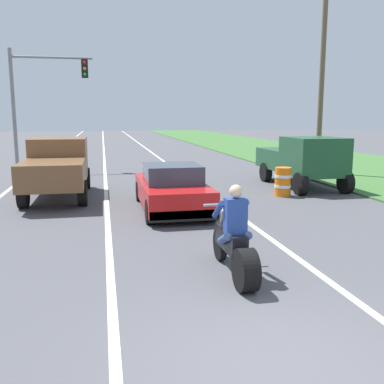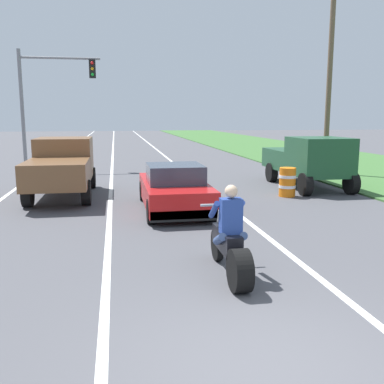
% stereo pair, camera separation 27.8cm
% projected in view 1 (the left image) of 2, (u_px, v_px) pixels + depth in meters
% --- Properties ---
extents(ground_plane, '(160.00, 160.00, 0.00)m').
position_uv_depth(ground_plane, '(282.00, 368.00, 4.78)').
color(ground_plane, '#4C4C51').
extents(lane_stripe_left_solid, '(0.14, 120.00, 0.01)m').
position_uv_depth(lane_stripe_left_solid, '(36.00, 169.00, 23.01)').
color(lane_stripe_left_solid, white).
rests_on(lane_stripe_left_solid, ground).
extents(lane_stripe_right_solid, '(0.14, 120.00, 0.01)m').
position_uv_depth(lane_stripe_right_solid, '(170.00, 166.00, 24.43)').
color(lane_stripe_right_solid, white).
rests_on(lane_stripe_right_solid, ground).
extents(lane_stripe_centre_dashed, '(0.14, 120.00, 0.01)m').
position_uv_depth(lane_stripe_centre_dashed, '(105.00, 167.00, 23.72)').
color(lane_stripe_centre_dashed, white).
rests_on(lane_stripe_centre_dashed, ground).
extents(grass_verge_right, '(10.00, 120.00, 0.06)m').
position_uv_depth(grass_verge_right, '(334.00, 161.00, 26.43)').
color(grass_verge_right, '#3D6B33').
rests_on(grass_verge_right, ground).
extents(motorcycle_with_rider, '(0.70, 2.21, 1.62)m').
position_uv_depth(motorcycle_with_rider, '(235.00, 244.00, 7.38)').
color(motorcycle_with_rider, black).
rests_on(motorcycle_with_rider, ground).
extents(sports_car_red, '(1.84, 4.30, 1.37)m').
position_uv_depth(sports_car_red, '(172.00, 189.00, 12.73)').
color(sports_car_red, red).
rests_on(sports_car_red, ground).
extents(pickup_truck_left_lane_brown, '(2.02, 4.80, 1.98)m').
position_uv_depth(pickup_truck_left_lane_brown, '(57.00, 165.00, 14.67)').
color(pickup_truck_left_lane_brown, brown).
rests_on(pickup_truck_left_lane_brown, ground).
extents(pickup_truck_right_shoulder_dark_green, '(2.02, 4.80, 1.98)m').
position_uv_depth(pickup_truck_right_shoulder_dark_green, '(302.00, 159.00, 16.93)').
color(pickup_truck_right_shoulder_dark_green, '#1E4C2D').
rests_on(pickup_truck_right_shoulder_dark_green, ground).
extents(traffic_light_mast_near, '(3.99, 0.34, 6.00)m').
position_uv_depth(traffic_light_mast_near, '(38.00, 91.00, 21.49)').
color(traffic_light_mast_near, gray).
rests_on(traffic_light_mast_near, ground).
extents(utility_pole_roadside, '(0.24, 0.24, 8.53)m').
position_uv_depth(utility_pole_roadside, '(322.00, 83.00, 20.30)').
color(utility_pole_roadside, brown).
rests_on(utility_pole_roadside, ground).
extents(construction_barrel_nearest, '(0.58, 0.58, 1.00)m').
position_uv_depth(construction_barrel_nearest, '(283.00, 182.00, 15.04)').
color(construction_barrel_nearest, orange).
rests_on(construction_barrel_nearest, ground).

